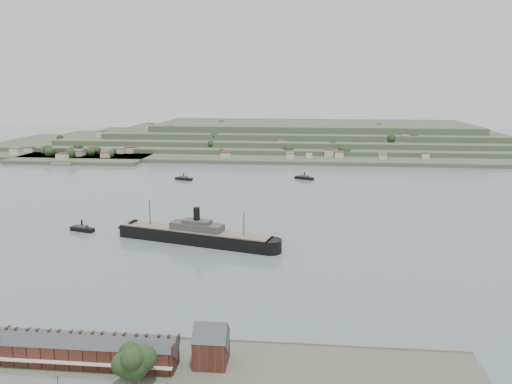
# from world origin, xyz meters

# --- Properties ---
(ground) EXTENTS (1400.00, 1400.00, 0.00)m
(ground) POSITION_xyz_m (0.00, 0.00, 0.00)
(ground) COLOR slate
(ground) RESTS_ON ground
(terrace_row) EXTENTS (55.60, 9.80, 11.07)m
(terrace_row) POSITION_xyz_m (-10.00, -168.02, 6.84)
(terrace_row) COLOR #401E16
(terrace_row) RESTS_ON ground
(gabled_building) EXTENTS (10.40, 10.18, 14.09)m
(gabled_building) POSITION_xyz_m (27.50, -164.00, 8.19)
(gabled_building) COLOR #401E16
(gabled_building) RESTS_ON ground
(far_peninsula) EXTENTS (760.00, 309.00, 30.00)m
(far_peninsula) POSITION_xyz_m (27.91, 393.10, 11.88)
(far_peninsula) COLOR #3A4C33
(far_peninsula) RESTS_ON ground
(steamship) EXTENTS (99.77, 36.64, 24.38)m
(steamship) POSITION_xyz_m (-7.60, -40.99, 4.50)
(steamship) COLOR black
(steamship) RESTS_ON ground
(tugboat) EXTENTS (15.96, 8.37, 6.94)m
(tugboat) POSITION_xyz_m (-76.63, -26.77, 1.69)
(tugboat) COLOR black
(tugboat) RESTS_ON ground
(ferry_west) EXTENTS (16.99, 9.45, 6.15)m
(ferry_west) POSITION_xyz_m (-54.76, 136.90, 1.48)
(ferry_west) COLOR black
(ferry_west) RESTS_ON ground
(ferry_east) EXTENTS (18.36, 11.93, 6.72)m
(ferry_east) POSITION_xyz_m (54.72, 150.97, 1.62)
(ferry_east) COLOR black
(ferry_east) RESTS_ON ground
(fig_tree) EXTENTS (12.06, 10.44, 13.45)m
(fig_tree) POSITION_xyz_m (8.18, -178.46, 10.21)
(fig_tree) COLOR #473121
(fig_tree) RESTS_ON ground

